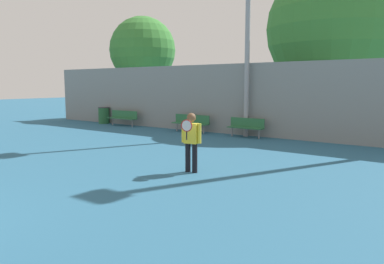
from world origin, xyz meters
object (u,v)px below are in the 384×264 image
object	(u,v)px
tennis_player	(191,139)
trash_bin	(104,115)
tree_green_tall	(143,50)
bench_courtside_far	(246,126)
tree_green_broad	(333,29)
bench_courtside_near	(123,117)
bench_adjacent_court	(191,122)

from	to	relation	value
tennis_player	trash_bin	size ratio (longest dim) A/B	1.63
tree_green_tall	bench_courtside_far	bearing A→B (deg)	-23.33
tree_green_tall	tree_green_broad	distance (m)	12.44
bench_courtside_far	tree_green_tall	xyz separation A→B (m)	(-10.46, 4.51, 4.12)
bench_courtside_near	bench_courtside_far	size ratio (longest dim) A/B	1.20
tennis_player	bench_courtside_far	xyz separation A→B (m)	(-1.97, 6.74, -0.39)
tennis_player	bench_adjacent_court	size ratio (longest dim) A/B	0.78
trash_bin	tree_green_tall	size ratio (longest dim) A/B	0.14
trash_bin	bench_adjacent_court	bearing A→B (deg)	-1.66
tennis_player	bench_courtside_far	size ratio (longest dim) A/B	0.95
tennis_player	bench_adjacent_court	distance (m)	8.39
bench_courtside_far	trash_bin	xyz separation A→B (m)	(-9.59, 0.19, -0.03)
bench_adjacent_court	tree_green_tall	world-z (taller)	tree_green_tall
tennis_player	tree_green_broad	bearing A→B (deg)	79.06
tennis_player	tree_green_broad	size ratio (longest dim) A/B	0.18
tennis_player	bench_courtside_near	distance (m)	11.83
bench_courtside_near	tree_green_broad	world-z (taller)	tree_green_broad
bench_courtside_far	tree_green_broad	size ratio (longest dim) A/B	0.19
bench_courtside_near	bench_courtside_far	bearing A→B (deg)	-0.01
bench_courtside_near	tree_green_broad	xyz separation A→B (m)	(9.66, 5.65, 4.61)
tennis_player	bench_courtside_near	size ratio (longest dim) A/B	0.80
tree_green_tall	tree_green_broad	xyz separation A→B (m)	(12.38, 1.13, 0.50)
bench_courtside_far	tree_green_broad	xyz separation A→B (m)	(1.92, 5.65, 4.62)
bench_courtside_far	bench_adjacent_court	world-z (taller)	same
tree_green_broad	tree_green_tall	bearing A→B (deg)	-174.77
bench_adjacent_court	tree_green_broad	distance (m)	8.80
bench_courtside_far	trash_bin	size ratio (longest dim) A/B	1.71
trash_bin	tree_green_broad	distance (m)	13.55
tree_green_tall	bench_adjacent_court	bearing A→B (deg)	-31.20
bench_courtside_near	tree_green_broad	distance (m)	12.10
tennis_player	tree_green_tall	distance (m)	17.18
tree_green_tall	tree_green_broad	world-z (taller)	tree_green_broad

